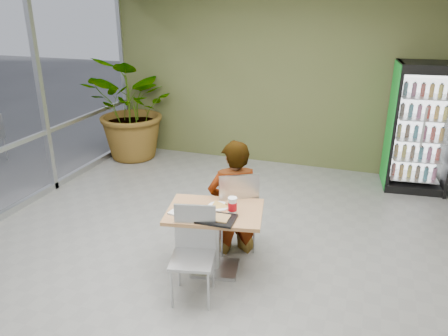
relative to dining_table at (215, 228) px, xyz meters
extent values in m
plane|color=slate|center=(-0.22, 0.14, -0.54)|extent=(7.00, 7.00, 0.00)
cube|color=#BA754F|center=(0.00, 0.00, 0.19)|extent=(1.13, 0.88, 0.04)
cylinder|color=#ADAFB2|center=(0.00, 0.00, -0.18)|extent=(0.10, 0.10, 0.71)
cube|color=#ADAFB2|center=(0.00, 0.00, -0.52)|extent=(0.57, 0.49, 0.04)
cube|color=#ADAFB2|center=(0.05, 0.55, -0.05)|extent=(0.62, 0.62, 0.03)
cube|color=#ADAFB2|center=(0.16, 0.36, 0.23)|extent=(0.41, 0.25, 0.54)
cylinder|color=#ADAFB2|center=(0.13, 0.82, -0.29)|extent=(0.03, 0.03, 0.49)
cylinder|color=#ADAFB2|center=(-0.21, 0.63, -0.29)|extent=(0.03, 0.03, 0.49)
cylinder|color=#ADAFB2|center=(0.32, 0.48, -0.29)|extent=(0.03, 0.03, 0.49)
cylinder|color=#ADAFB2|center=(-0.02, 0.28, -0.29)|extent=(0.03, 0.03, 0.49)
cube|color=#ADAFB2|center=(-0.04, -0.53, -0.09)|extent=(0.50, 0.50, 0.03)
cube|color=#ADAFB2|center=(-0.09, -0.34, 0.17)|extent=(0.42, 0.12, 0.50)
cylinder|color=#ADAFB2|center=(-0.18, -0.75, -0.31)|extent=(0.02, 0.02, 0.45)
cylinder|color=#ADAFB2|center=(0.17, -0.67, -0.31)|extent=(0.02, 0.02, 0.45)
cylinder|color=#ADAFB2|center=(-0.26, -0.40, -0.31)|extent=(0.02, 0.02, 0.45)
cylinder|color=#ADAFB2|center=(0.09, -0.32, -0.31)|extent=(0.02, 0.02, 0.45)
imported|color=black|center=(0.05, 0.50, 0.01)|extent=(0.74, 0.65, 1.69)
cylinder|color=white|center=(0.01, 0.09, 0.22)|extent=(0.24, 0.24, 0.01)
cylinder|color=white|center=(0.20, 0.00, 0.30)|extent=(0.09, 0.09, 0.16)
cylinder|color=#B70B15|center=(0.20, 0.00, 0.29)|extent=(0.10, 0.10, 0.09)
cylinder|color=white|center=(0.20, 0.00, 0.38)|extent=(0.10, 0.10, 0.01)
cube|color=white|center=(-0.35, -0.19, 0.22)|extent=(0.18, 0.18, 0.02)
cube|color=black|center=(0.09, -0.20, 0.23)|extent=(0.41, 0.30, 0.02)
cube|color=black|center=(2.22, 3.22, 0.46)|extent=(0.96, 0.78, 1.99)
cube|color=green|center=(1.77, 3.22, 0.46)|extent=(0.08, 0.68, 1.95)
cube|color=white|center=(2.22, 2.88, 0.48)|extent=(0.71, 0.08, 1.59)
imported|color=#296428|center=(-2.67, 3.03, 0.43)|extent=(2.18, 2.05, 1.94)
camera|label=1|loc=(1.44, -3.92, 2.32)|focal=35.00mm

